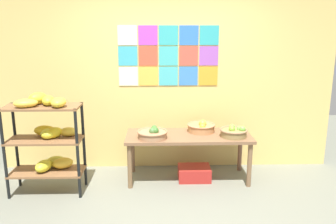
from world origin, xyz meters
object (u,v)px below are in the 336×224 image
Objects in this scene: produce_crate_under_table at (194,173)px; fruit_basket_centre at (201,127)px; fruit_basket_back_right at (153,133)px; display_table at (188,140)px; fruit_basket_back_left at (234,132)px; banana_shelf_unit at (48,136)px.

fruit_basket_centre is at bearing 56.82° from produce_crate_under_table.
display_table is at bearing 16.36° from fruit_basket_back_right.
fruit_basket_back_right is (-1.06, -0.03, -0.00)m from fruit_basket_back_left.
banana_shelf_unit is 2.90× the size of produce_crate_under_table.
produce_crate_under_table is (0.56, 0.11, -0.60)m from fruit_basket_back_right.
display_table is 0.48m from produce_crate_under_table.
fruit_basket_centre reaches higher than fruit_basket_back_left.
fruit_basket_back_left is at bearing -10.20° from display_table.
fruit_basket_back_right is at bearing -158.04° from fruit_basket_centre.
fruit_basket_centre is at bearing 34.37° from display_table.
banana_shelf_unit reaches higher than fruit_basket_centre.
display_table is 3.84× the size of produce_crate_under_table.
fruit_basket_back_left is (2.35, 0.21, -0.03)m from banana_shelf_unit.
fruit_basket_back_left is 0.94× the size of fruit_basket_centre.
display_table is at bearing 10.04° from banana_shelf_unit.
produce_crate_under_table is (1.84, 0.28, -0.64)m from banana_shelf_unit.
produce_crate_under_table is at bearing 171.69° from fruit_basket_back_left.
fruit_basket_centre is 0.88× the size of produce_crate_under_table.
fruit_basket_centre is at bearing 12.71° from banana_shelf_unit.
fruit_basket_back_left is 0.46m from fruit_basket_centre.
banana_shelf_unit is at bearing -172.37° from fruit_basket_back_right.
produce_crate_under_table is (0.08, -0.03, -0.47)m from display_table.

